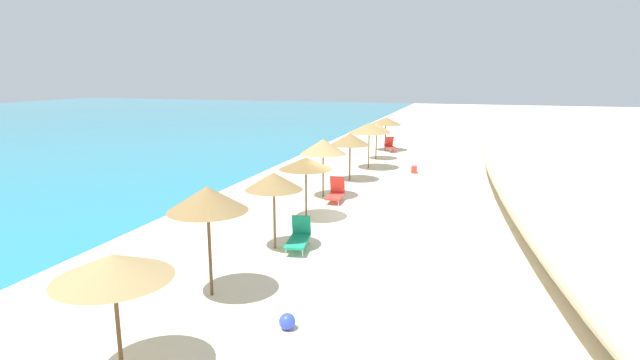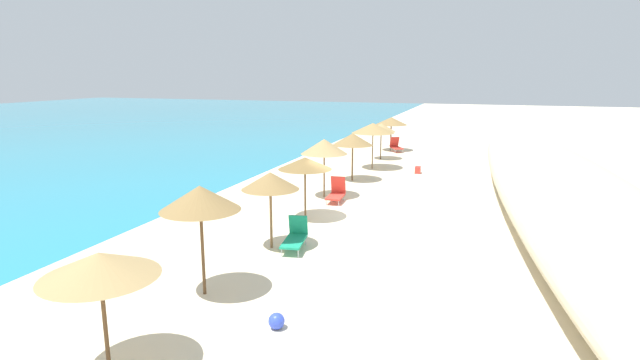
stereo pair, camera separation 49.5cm
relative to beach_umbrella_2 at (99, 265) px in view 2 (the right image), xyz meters
The scene contains 16 objects.
ground_plane 12.36m from the beach_umbrella_2, ahead, with size 160.00×160.00×0.00m, color beige.
dune_ridge 18.45m from the beach_umbrella_2, 32.52° to the right, with size 43.28×5.49×1.87m, color beige.
beach_umbrella_2 is the anchor object (origin of this frame).
beach_umbrella_3 3.74m from the beach_umbrella_2, ahead, with size 2.07×2.07×2.94m.
beach_umbrella_4 7.60m from the beach_umbrella_2, ahead, with size 1.90×1.90×2.58m.
beach_umbrella_5 11.20m from the beach_umbrella_2, ahead, with size 2.13×2.13×2.50m.
beach_umbrella_6 14.89m from the beach_umbrella_2, ahead, with size 2.17×2.17×2.75m.
beach_umbrella_7 18.95m from the beach_umbrella_2, ahead, with size 2.19×2.19×2.58m.
beach_umbrella_8 22.71m from the beach_umbrella_2, ahead, with size 2.57×2.57×2.79m.
beach_umbrella_9 26.31m from the beach_umbrella_2, ahead, with size 1.97×1.97×2.44m.
beach_umbrella_10 30.32m from the beach_umbrella_2, ahead, with size 2.38×2.38×2.52m.
lounge_chair_0 14.34m from the beach_umbrella_2, ahead, with size 1.38×0.75×1.11m.
lounge_chair_1 8.05m from the beach_umbrella_2, ahead, with size 1.63×0.88×1.02m.
lounge_chair_2 29.96m from the beach_umbrella_2, ahead, with size 1.49×1.24×1.08m.
beach_ball 4.10m from the beach_umbrella_2, 42.75° to the right, with size 0.38×0.38×0.38m, color blue.
cooler_box 22.40m from the beach_umbrella_2, ahead, with size 0.54×0.32×0.39m, color red.
Camera 2 is at (-19.14, -5.35, 5.73)m, focal length 28.26 mm.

